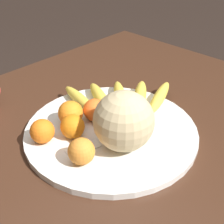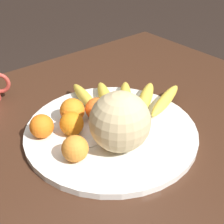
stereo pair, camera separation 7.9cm
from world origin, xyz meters
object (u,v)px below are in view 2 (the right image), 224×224
produce_tag (79,146)px  orange_front_left (72,124)px  fruit_bowl (112,130)px  orange_back_right (98,108)px  kitchen_table (120,167)px  melon (120,122)px  banana_bunch (126,99)px  orange_mid_center (72,110)px  orange_front_right (74,148)px  orange_back_left (42,126)px

produce_tag → orange_front_left: bearing=87.9°
fruit_bowl → orange_front_left: size_ratio=7.37×
orange_front_left → orange_back_right: size_ratio=0.99×
kitchen_table → melon: size_ratio=8.95×
melon → produce_tag: bearing=142.1°
fruit_bowl → kitchen_table: bearing=-95.0°
banana_bunch → orange_mid_center: bearing=122.4°
banana_bunch → orange_front_right: (-0.25, -0.10, 0.01)m
produce_tag → orange_back_right: bearing=47.0°
melon → orange_mid_center: size_ratio=2.18×
orange_back_right → fruit_bowl: bearing=-90.4°
produce_tag → melon: bearing=-23.2°
orange_front_left → orange_mid_center: orange_mid_center is taller
orange_mid_center → orange_front_right: bearing=-122.0°
melon → orange_back_right: bearing=75.4°
banana_bunch → orange_front_left: 0.20m
orange_back_right → kitchen_table: bearing=-92.2°
orange_back_right → orange_front_right: bearing=-145.6°
orange_mid_center → produce_tag: 0.12m
orange_front_right → banana_bunch: bearing=22.7°
melon → banana_bunch: melon is taller
orange_front_right → orange_back_left: orange_front_right is taller
melon → orange_back_left: bearing=128.7°
kitchen_table → melon: (-0.03, -0.03, 0.18)m
orange_front_left → orange_back_left: 0.07m
produce_tag → orange_back_left: bearing=130.9°
orange_front_left → orange_front_right: (-0.05, -0.08, 0.00)m
orange_back_left → orange_back_right: orange_back_right is taller
kitchen_table → orange_front_left: size_ratio=21.11×
kitchen_table → orange_mid_center: orange_mid_center is taller
orange_front_left → produce_tag: orange_front_left is taller
orange_mid_center → produce_tag: bearing=-115.9°
orange_mid_center → orange_back_right: bearing=-28.1°
melon → orange_back_right: (0.03, 0.13, -0.04)m
orange_front_left → orange_back_left: size_ratio=1.01×
fruit_bowl → orange_front_right: size_ratio=7.28×
kitchen_table → produce_tag: produce_tag is taller
orange_front_right → produce_tag: orange_front_right is taller
fruit_bowl → melon: melon is taller
fruit_bowl → orange_front_left: 0.11m
orange_back_right → produce_tag: size_ratio=0.70×
fruit_bowl → melon: 0.11m
banana_bunch → produce_tag: 0.23m
banana_bunch → orange_front_left: orange_front_left is taller
banana_bunch → orange_front_right: 0.27m
fruit_bowl → orange_front_right: (-0.14, -0.04, 0.04)m
melon → orange_front_left: bearing=117.5°
fruit_bowl → orange_front_left: bearing=153.5°
banana_bunch → orange_back_right: (-0.11, -0.01, 0.01)m
kitchen_table → orange_back_left: 0.24m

